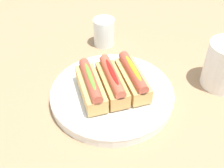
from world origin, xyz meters
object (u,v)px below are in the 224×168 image
Objects in this scene: hotdog_side at (133,78)px; hotdog_back at (112,82)px; hotdog_front at (91,86)px; water_glass at (104,33)px; serving_bowl at (112,94)px.

hotdog_back is at bearing -74.58° from hotdog_side.
hotdog_front is 0.28m from water_glass.
hotdog_back is (0.00, -0.00, 0.04)m from serving_bowl.
serving_bowl is at bearing -74.58° from hotdog_side.
hotdog_front is at bearing -74.58° from serving_bowl.
serving_bowl is 0.26m from water_glass.
hotdog_back reaches higher than water_glass.
hotdog_side is at bearing 105.42° from hotdog_front.
serving_bowl is 0.07m from hotdog_side.
hotdog_front is at bearing -74.58° from hotdog_side.
hotdog_front and hotdog_side have the same top height.
hotdog_side is at bearing 105.42° from hotdog_back.
hotdog_back is 1.00× the size of hotdog_side.
hotdog_back is 1.75× the size of water_glass.
hotdog_side is (-0.03, 0.11, 0.00)m from hotdog_front.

